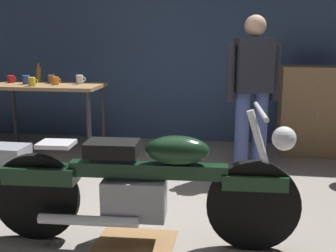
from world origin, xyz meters
The scene contains 15 objects.
ground_plane centered at (0.00, 0.00, 0.00)m, with size 12.00×12.00×0.00m, color gray.
back_wall centered at (0.00, 2.80, 1.55)m, with size 8.00×0.12×3.10m, color #384C70.
workbench centered at (-1.61, 1.63, 0.79)m, with size 1.30×0.64×0.90m.
motorcycle centered at (-0.03, -0.29, 0.45)m, with size 2.19×0.60×1.00m.
person_standing centered at (0.77, 1.44, 0.93)m, with size 0.55×0.32×1.67m.
wooden_dresser centered at (1.55, 2.30, 0.55)m, with size 0.80×0.47×1.10m.
drip_tray centered at (-0.09, -0.29, 0.01)m, with size 0.56×0.40×0.01m, color olive.
storage_bin centered at (-1.76, 0.88, 0.17)m, with size 0.44×0.32×0.34m, color gray.
mug_red_diner centered at (-2.12, 1.73, 0.94)m, with size 0.11×0.08×0.09m.
mug_brown_stoneware centered at (-1.60, 1.74, 0.95)m, with size 0.12×0.09×0.10m.
mug_blue_enamel centered at (-1.86, 1.61, 0.95)m, with size 0.12×0.08×0.10m.
mug_white_ceramic centered at (-1.24, 1.72, 0.95)m, with size 0.12×0.08×0.10m.
mug_orange_travel centered at (-1.49, 1.60, 0.95)m, with size 0.11×0.07×0.09m.
mug_yellow_tall centered at (-1.70, 1.45, 0.95)m, with size 0.11×0.08×0.10m.
bottle centered at (-1.82, 1.87, 1.00)m, with size 0.06×0.06×0.24m.
Camera 1 is at (0.56, -2.96, 1.46)m, focal length 44.20 mm.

